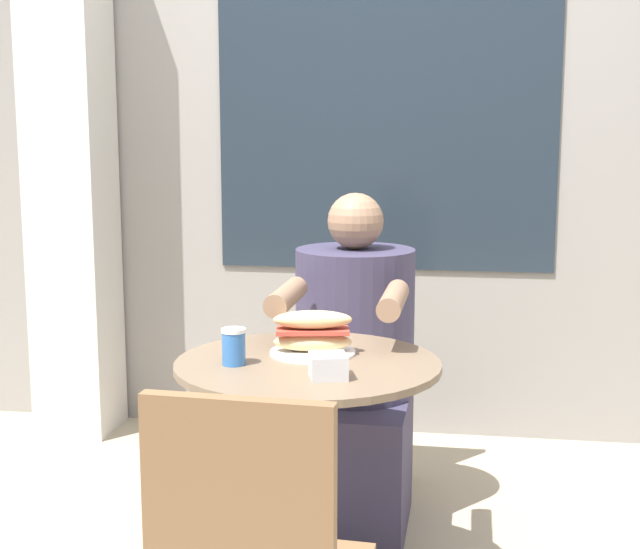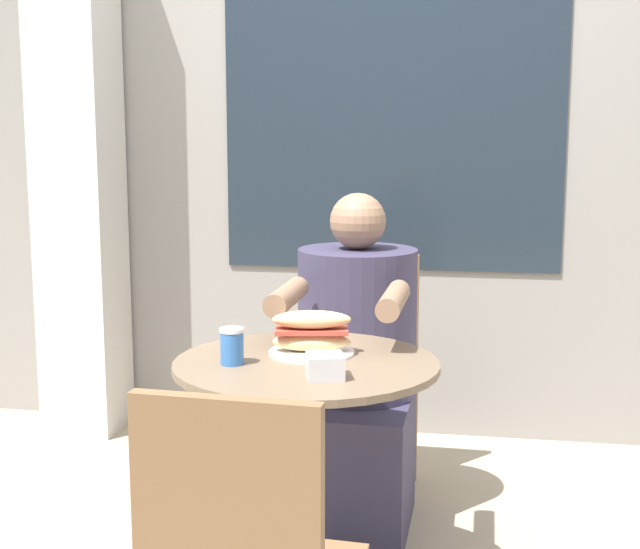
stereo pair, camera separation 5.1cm
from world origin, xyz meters
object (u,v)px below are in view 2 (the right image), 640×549
at_px(sandwich_on_plate, 311,335).
at_px(drink_cup, 232,346).
at_px(diner_chair, 368,350).
at_px(seated_diner, 355,389).
at_px(cafe_table, 306,429).

relative_size(sandwich_on_plate, drink_cup, 2.43).
relative_size(diner_chair, seated_diner, 0.77).
distance_m(cafe_table, diner_chair, 0.92).
bearing_deg(sandwich_on_plate, cafe_table, -87.85).
height_order(cafe_table, sandwich_on_plate, sandwich_on_plate).
bearing_deg(drink_cup, seated_diner, 68.94).
xyz_separation_m(sandwich_on_plate, drink_cup, (-0.18, -0.15, -0.00)).
height_order(diner_chair, drink_cup, diner_chair).
relative_size(cafe_table, drink_cup, 7.38).
relative_size(seated_diner, drink_cup, 11.58).
relative_size(diner_chair, sandwich_on_plate, 3.69).
height_order(seated_diner, drink_cup, seated_diner).
bearing_deg(seated_diner, drink_cup, 69.84).
relative_size(cafe_table, seated_diner, 0.64).
distance_m(cafe_table, seated_diner, 0.57).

